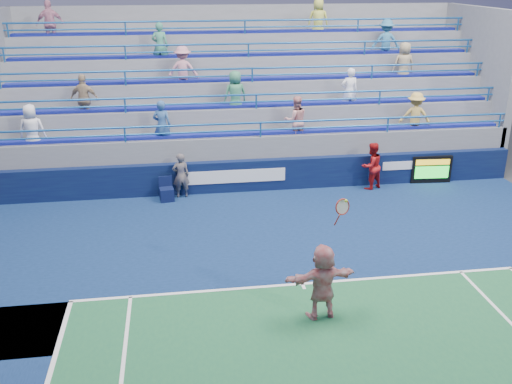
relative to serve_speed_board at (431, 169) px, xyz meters
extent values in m
plane|color=#333538|center=(-6.12, -6.32, -0.50)|extent=(120.00, 120.00, 0.00)
cube|color=#0E2346|center=(-6.12, -4.12, -0.50)|extent=(18.00, 8.40, 0.02)
cube|color=white|center=(-6.12, -6.32, -0.48)|extent=(11.00, 0.10, 0.01)
cube|color=white|center=(-6.12, -6.42, -0.48)|extent=(0.08, 0.30, 0.01)
cube|color=#0A0F39|center=(-6.12, 0.18, 0.05)|extent=(18.00, 0.30, 1.10)
cube|color=white|center=(-7.12, 0.02, 0.10)|extent=(3.60, 0.02, 0.45)
cube|color=white|center=(-0.92, 0.02, 0.20)|extent=(1.80, 0.02, 0.30)
cube|color=slate|center=(-6.12, 3.13, 0.05)|extent=(18.00, 5.60, 1.10)
cube|color=slate|center=(-6.12, 3.13, 0.42)|extent=(18.00, 5.60, 1.85)
cube|color=#16209A|center=(-6.12, 0.78, 1.40)|extent=(17.40, 0.45, 0.10)
cylinder|color=#1C5798|center=(-6.12, 0.38, 1.85)|extent=(18.00, 0.07, 0.07)
cube|color=slate|center=(-6.12, 3.63, 0.80)|extent=(18.00, 4.60, 2.60)
cube|color=#16209A|center=(-6.12, 1.78, 2.15)|extent=(17.40, 0.45, 0.10)
cylinder|color=#1C5798|center=(-6.12, 1.38, 2.60)|extent=(18.00, 0.07, 0.07)
cube|color=slate|center=(-6.12, 4.13, 1.17)|extent=(18.00, 3.60, 3.35)
cube|color=#16209A|center=(-6.12, 2.78, 2.90)|extent=(17.40, 0.45, 0.10)
cylinder|color=#1C5798|center=(-6.12, 2.38, 3.35)|extent=(18.00, 0.07, 0.07)
cube|color=slate|center=(-6.12, 4.63, 1.55)|extent=(18.00, 2.60, 4.10)
cube|color=#16209A|center=(-6.12, 3.78, 3.65)|extent=(17.40, 0.45, 0.10)
cylinder|color=#1C5798|center=(-6.12, 3.38, 4.10)|extent=(18.00, 0.07, 0.07)
cube|color=slate|center=(-6.12, 5.13, 1.92)|extent=(18.00, 1.60, 4.85)
cube|color=#16209A|center=(-6.12, 4.78, 4.40)|extent=(17.40, 0.45, 0.10)
cylinder|color=#1C5798|center=(-6.12, 4.38, 4.85)|extent=(18.00, 0.07, 0.07)
imported|color=silver|center=(-13.60, 0.78, 1.78)|extent=(0.84, 0.56, 1.70)
imported|color=#3E896C|center=(-9.37, 3.78, 4.03)|extent=(0.69, 0.52, 1.70)
imported|color=#CBCF50|center=(-3.13, 4.78, 4.78)|extent=(0.90, 0.65, 1.70)
imported|color=#3A815D|center=(-6.81, 1.78, 2.53)|extent=(0.93, 0.71, 1.70)
imported|color=tan|center=(-0.24, 2.78, 3.28)|extent=(0.83, 0.54, 1.70)
imported|color=gold|center=(-0.47, 0.78, 1.78)|extent=(1.22, 0.89, 1.70)
imported|color=#2E558A|center=(-9.41, 0.78, 1.78)|extent=(0.71, 0.57, 1.70)
imported|color=#CB839E|center=(-13.37, 4.78, 4.78)|extent=(1.03, 0.52, 1.70)
imported|color=teal|center=(-0.64, 3.78, 4.03)|extent=(1.20, 0.83, 1.70)
imported|color=#CB8396|center=(-8.58, 2.78, 3.28)|extent=(1.16, 0.74, 1.70)
imported|color=pink|center=(-4.82, 0.78, 1.78)|extent=(0.87, 0.70, 1.70)
imported|color=white|center=(-2.64, 1.78, 2.53)|extent=(0.62, 0.41, 1.70)
imported|color=tan|center=(-11.99, 1.78, 2.53)|extent=(1.07, 0.64, 1.70)
cube|color=black|center=(0.00, 0.01, 0.00)|extent=(1.46, 0.24, 1.00)
cube|color=gold|center=(0.00, -0.08, 0.30)|extent=(1.23, 0.02, 0.20)
cube|color=#19E533|center=(0.00, -0.08, -0.08)|extent=(1.23, 0.02, 0.45)
cube|color=#0B1337|center=(-9.37, -0.37, -0.28)|extent=(0.50, 0.50, 0.45)
cube|color=#0B1337|center=(-9.37, -0.17, 0.12)|extent=(0.45, 0.11, 0.35)
imported|color=silver|center=(-6.01, -7.71, 0.36)|extent=(1.66, 0.71, 1.73)
torus|color=maroon|center=(-5.66, -7.71, 2.10)|extent=(0.36, 0.20, 0.35)
cylinder|color=maroon|center=(-5.76, -7.71, 1.81)|extent=(0.08, 0.20, 0.31)
sphere|color=#BCD531|center=(-5.61, -7.76, 2.25)|extent=(0.07, 0.07, 0.07)
imported|color=#16203D|center=(-8.87, -0.12, 0.27)|extent=(0.60, 0.44, 1.54)
imported|color=#B21416|center=(-2.33, -0.24, 0.33)|extent=(0.99, 0.89, 1.66)
camera|label=1|loc=(-8.98, -18.13, 6.62)|focal=40.00mm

